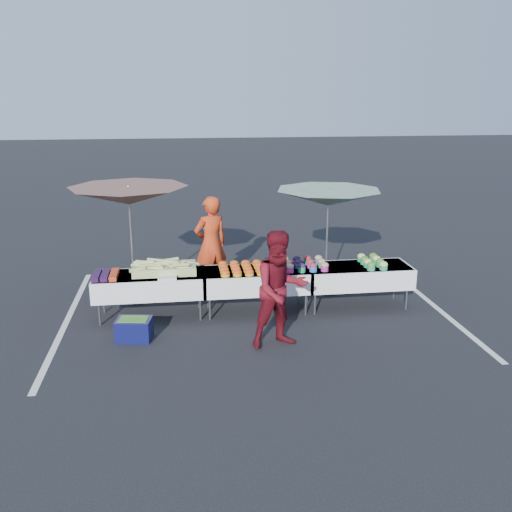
{
  "coord_description": "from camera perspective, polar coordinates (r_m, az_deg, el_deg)",
  "views": [
    {
      "loc": [
        -1.26,
        -9.23,
        3.67
      ],
      "look_at": [
        0.0,
        0.0,
        1.0
      ],
      "focal_mm": 40.0,
      "sensor_mm": 36.0,
      "label": 1
    }
  ],
  "objects": [
    {
      "name": "ground",
      "position": [
        10.01,
        0.0,
        -5.51
      ],
      "size": [
        80.0,
        80.0,
        0.0
      ],
      "primitive_type": "plane",
      "color": "black"
    },
    {
      "name": "stripe_left",
      "position": [
        10.12,
        -18.37,
        -6.12
      ],
      "size": [
        0.1,
        5.0,
        0.0
      ],
      "primitive_type": "cube",
      "color": "silver",
      "rests_on": "ground"
    },
    {
      "name": "berry_punnets",
      "position": [
        9.69,
        -14.82,
        -1.85
      ],
      "size": [
        0.4,
        0.54,
        0.08
      ],
      "color": "black",
      "rests_on": "table_left"
    },
    {
      "name": "potato_cups",
      "position": [
        9.87,
        4.32,
        -0.78
      ],
      "size": [
        0.94,
        0.58,
        0.16
      ],
      "color": "#2662B2",
      "rests_on": "table_right"
    },
    {
      "name": "corn_pile",
      "position": [
        9.7,
        -9.19,
        -1.19
      ],
      "size": [
        1.16,
        0.57,
        0.26
      ],
      "color": "#95B25B",
      "rests_on": "table_left"
    },
    {
      "name": "customer",
      "position": [
        8.4,
        2.45,
        -3.38
      ],
      "size": [
        1.0,
        0.86,
        1.78
      ],
      "primitive_type": "imported",
      "rotation": [
        0.0,
        0.0,
        0.24
      ],
      "color": "maroon",
      "rests_on": "ground"
    },
    {
      "name": "stripe_right",
      "position": [
        10.89,
        16.98,
        -4.42
      ],
      "size": [
        0.1,
        5.0,
        0.0
      ],
      "primitive_type": "cube",
      "color": "silver",
      "rests_on": "ground"
    },
    {
      "name": "umbrella_right",
      "position": [
        10.56,
        7.24,
        5.72
      ],
      "size": [
        2.21,
        2.21,
        2.0
      ],
      "rotation": [
        0.0,
        0.0,
        0.14
      ],
      "color": "black",
      "rests_on": "ground"
    },
    {
      "name": "bean_baskets",
      "position": [
        10.21,
        11.54,
        -0.54
      ],
      "size": [
        0.36,
        0.68,
        0.15
      ],
      "color": "#238E58",
      "rests_on": "table_right"
    },
    {
      "name": "table_right",
      "position": [
        10.2,
        10.07,
        -1.87
      ],
      "size": [
        1.86,
        0.81,
        0.75
      ],
      "color": "white",
      "rests_on": "ground"
    },
    {
      "name": "plastic_bags",
      "position": [
        9.39,
        -8.86,
        -2.16
      ],
      "size": [
        0.3,
        0.25,
        0.05
      ],
      "primitive_type": "cube",
      "color": "white",
      "rests_on": "table_left"
    },
    {
      "name": "table_left",
      "position": [
        9.75,
        -10.55,
        -2.75
      ],
      "size": [
        1.86,
        0.81,
        0.75
      ],
      "color": "white",
      "rests_on": "ground"
    },
    {
      "name": "carrot_bowls",
      "position": [
        9.71,
        -1.45,
        -1.21
      ],
      "size": [
        0.75,
        0.69,
        0.11
      ],
      "color": "orange",
      "rests_on": "table_center"
    },
    {
      "name": "vendor",
      "position": [
        10.83,
        -4.54,
        1.2
      ],
      "size": [
        0.79,
        0.67,
        1.83
      ],
      "primitive_type": "imported",
      "rotation": [
        0.0,
        0.0,
        3.55
      ],
      "color": "red",
      "rests_on": "ground"
    },
    {
      "name": "storage_bin",
      "position": [
        9.03,
        -12.1,
        -7.13
      ],
      "size": [
        0.58,
        0.46,
        0.34
      ],
      "rotation": [
        0.0,
        0.0,
        -0.16
      ],
      "color": "#0D1042",
      "rests_on": "ground"
    },
    {
      "name": "umbrella_left",
      "position": [
        10.22,
        -12.61,
        5.83
      ],
      "size": [
        2.17,
        2.17,
        2.14
      ],
      "rotation": [
        0.0,
        0.0,
        -0.04
      ],
      "color": "black",
      "rests_on": "ground"
    },
    {
      "name": "table_center",
      "position": [
        9.82,
        0.0,
        -2.34
      ],
      "size": [
        1.86,
        0.81,
        0.75
      ],
      "color": "white",
      "rests_on": "ground"
    }
  ]
}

